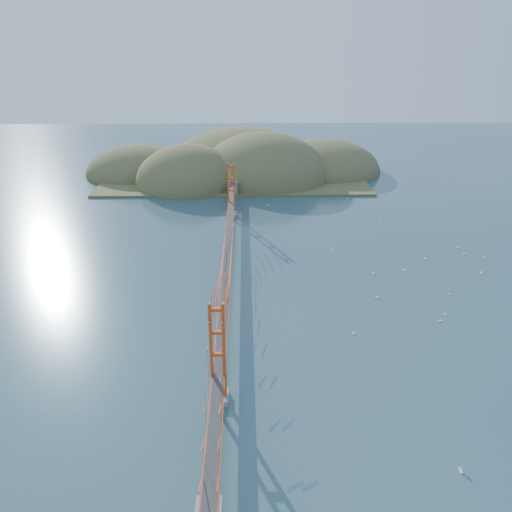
{
  "coord_description": "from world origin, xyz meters",
  "views": [
    {
      "loc": [
        2.95,
        -72.56,
        35.25
      ],
      "look_at": [
        4.56,
        0.0,
        3.6
      ],
      "focal_mm": 35.0,
      "sensor_mm": 36.0,
      "label": 1
    }
  ],
  "objects_px": {
    "sailboat_0": "(374,273)",
    "sailboat_1": "(377,297)",
    "bridge": "(227,236)",
    "sailboat_2": "(449,294)"
  },
  "relations": [
    {
      "from": "bridge",
      "to": "sailboat_0",
      "type": "height_order",
      "value": "bridge"
    },
    {
      "from": "sailboat_2",
      "to": "sailboat_0",
      "type": "height_order",
      "value": "sailboat_0"
    },
    {
      "from": "bridge",
      "to": "sailboat_0",
      "type": "bearing_deg",
      "value": 0.68
    },
    {
      "from": "bridge",
      "to": "sailboat_2",
      "type": "height_order",
      "value": "bridge"
    },
    {
      "from": "sailboat_2",
      "to": "sailboat_0",
      "type": "relative_size",
      "value": 0.91
    },
    {
      "from": "sailboat_2",
      "to": "sailboat_1",
      "type": "distance_m",
      "value": 11.03
    },
    {
      "from": "sailboat_0",
      "to": "sailboat_1",
      "type": "relative_size",
      "value": 0.94
    },
    {
      "from": "bridge",
      "to": "sailboat_1",
      "type": "height_order",
      "value": "bridge"
    },
    {
      "from": "sailboat_2",
      "to": "sailboat_0",
      "type": "bearing_deg",
      "value": 142.49
    },
    {
      "from": "bridge",
      "to": "sailboat_2",
      "type": "bearing_deg",
      "value": -11.96
    }
  ]
}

